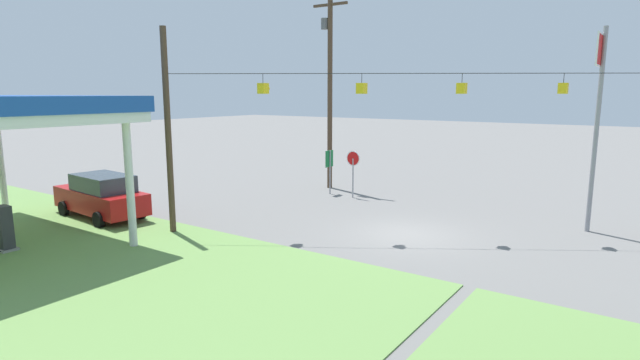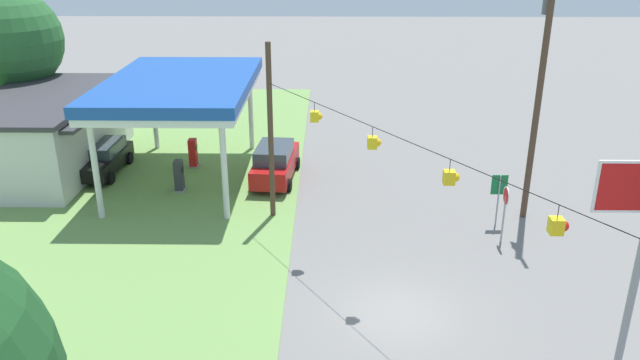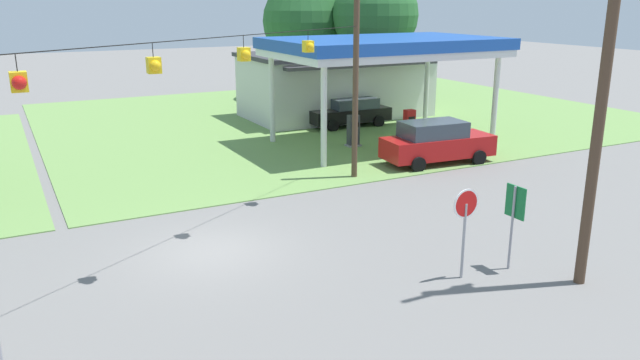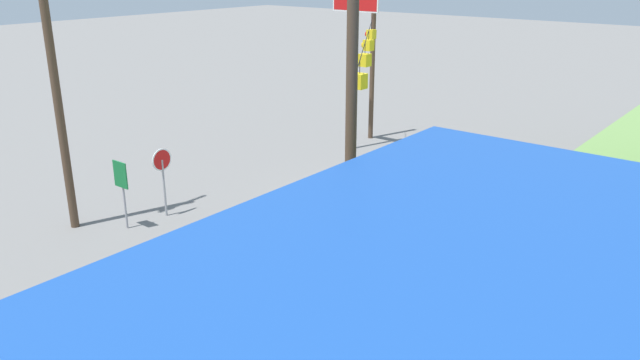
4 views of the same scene
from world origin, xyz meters
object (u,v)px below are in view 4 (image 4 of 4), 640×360
at_px(stop_sign_overhead, 355,27).
at_px(utility_pole_main, 48,45).
at_px(stop_sign_roadside, 162,168).
at_px(gas_station_canopy, 469,319).
at_px(route_sign, 121,181).

xyz_separation_m(stop_sign_overhead, utility_pole_main, (13.71, -1.96, 0.40)).
bearing_deg(stop_sign_roadside, gas_station_canopy, -115.39).
height_order(gas_station_canopy, utility_pole_main, utility_pole_main).
xyz_separation_m(stop_sign_roadside, route_sign, (1.58, -0.15, -0.10)).
bearing_deg(stop_sign_overhead, gas_station_canopy, 38.69).
xyz_separation_m(stop_sign_roadside, stop_sign_overhead, (-11.09, 0.29, 3.97)).
bearing_deg(stop_sign_overhead, utility_pole_main, -8.14).
distance_m(gas_station_canopy, utility_pole_main, 17.08).
xyz_separation_m(route_sign, utility_pole_main, (1.04, -1.53, 4.47)).
distance_m(stop_sign_overhead, utility_pole_main, 13.86).
relative_size(route_sign, utility_pole_main, 0.22).
relative_size(gas_station_canopy, stop_sign_roadside, 4.50).
bearing_deg(route_sign, utility_pole_main, -55.72).
xyz_separation_m(gas_station_canopy, utility_pole_main, (-4.39, -16.46, 1.29)).
xyz_separation_m(gas_station_canopy, stop_sign_overhead, (-18.10, -14.49, 0.89)).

